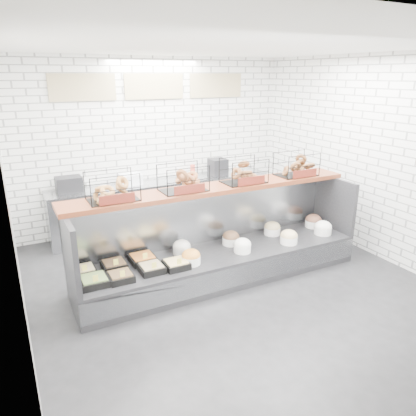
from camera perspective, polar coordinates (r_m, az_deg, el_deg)
ground at (r=5.53m, az=3.43°, el=-10.93°), size 5.50×5.50×0.00m
room_shell at (r=5.39m, az=0.54°, el=11.48°), size 5.02×5.51×3.01m
display_case at (r=5.65m, az=1.71°, el=-6.51°), size 4.00×0.90×1.20m
bagel_shelf at (r=5.44m, az=0.93°, el=4.24°), size 4.10×0.50×0.40m
prep_counter at (r=7.36m, az=-6.21°, el=0.58°), size 4.00×0.60×1.20m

